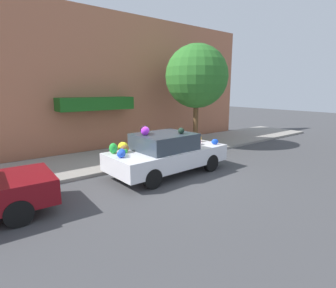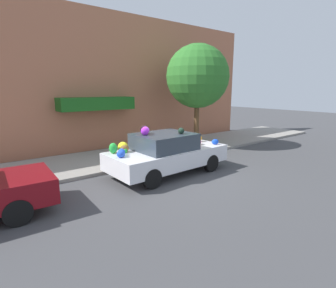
% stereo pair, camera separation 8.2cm
% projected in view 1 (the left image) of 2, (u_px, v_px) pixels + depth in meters
% --- Properties ---
extents(ground_plane, '(60.00, 60.00, 0.00)m').
position_uv_depth(ground_plane, '(168.00, 173.00, 8.93)').
color(ground_plane, '#424244').
extents(sidewalk_curb, '(24.00, 3.20, 0.11)m').
position_uv_depth(sidewalk_curb, '(128.00, 156.00, 11.01)').
color(sidewalk_curb, gray).
rests_on(sidewalk_curb, ground).
extents(building_facade, '(18.00, 1.20, 6.29)m').
position_uv_depth(building_facade, '(102.00, 82.00, 12.09)').
color(building_facade, '#B26B4C').
rests_on(building_facade, ground).
extents(street_tree, '(2.96, 2.96, 4.75)m').
position_uv_depth(street_tree, '(197.00, 77.00, 12.30)').
color(street_tree, brown).
rests_on(street_tree, sidewalk_curb).
extents(fire_hydrant, '(0.20, 0.20, 0.70)m').
position_uv_depth(fire_hydrant, '(173.00, 146.00, 11.00)').
color(fire_hydrant, red).
rests_on(fire_hydrant, sidewalk_curb).
extents(art_car, '(4.15, 1.94, 1.64)m').
position_uv_depth(art_car, '(167.00, 152.00, 8.75)').
color(art_car, silver).
rests_on(art_car, ground).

